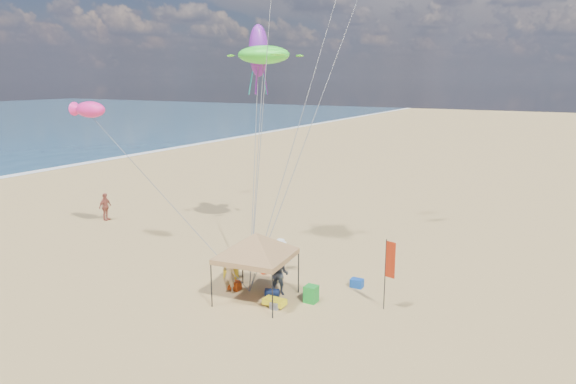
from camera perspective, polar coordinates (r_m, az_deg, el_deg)
name	(u,v)px	position (r m, az deg, el deg)	size (l,w,h in m)	color
ground	(253,299)	(22.55, -3.79, -11.42)	(280.00, 280.00, 0.00)	tan
canopy_tent	(256,235)	(21.53, -3.50, -4.68)	(5.39, 5.39, 3.34)	black
feather_flag	(389,264)	(21.12, 10.83, -7.60)	(0.44, 0.13, 2.91)	black
cooler_red	(234,285)	(23.47, -5.82, -9.98)	(0.54, 0.38, 0.38)	#AC3B0D
cooler_blue	(357,283)	(23.79, 7.43, -9.71)	(0.54, 0.38, 0.38)	#13449F
bag_navy	(272,293)	(22.64, -1.72, -10.81)	(0.36, 0.36, 0.60)	#0B1634
bag_orange	(267,269)	(25.22, -2.27, -8.33)	(0.36, 0.36, 0.60)	red
chair_green	(311,294)	(22.11, 2.51, -10.92)	(0.50, 0.50, 0.70)	#198929
chair_yellow	(231,271)	(24.65, -6.17, -8.47)	(0.50, 0.50, 0.70)	gold
crate_grey	(275,306)	(21.56, -1.42, -12.14)	(0.34, 0.30, 0.28)	slate
beach_cart	(275,302)	(21.76, -1.46, -11.74)	(0.90, 0.50, 0.24)	yellow
person_near_a	(229,275)	(23.00, -6.36, -8.83)	(0.58, 0.38, 1.60)	tan
person_near_b	(279,274)	(22.59, -1.02, -8.84)	(0.89, 0.69, 1.83)	#333945
person_near_c	(281,254)	(25.36, -0.80, -6.74)	(1.02, 0.59, 1.59)	silver
person_far_a	(105,207)	(36.00, -19.10, -1.50)	(1.06, 0.44, 1.80)	#AA5341
turtle_kite	(264,55)	(27.63, -2.65, 14.56)	(2.77, 2.21, 0.92)	#3FFF36
fish_kite	(90,110)	(29.98, -20.53, 8.33)	(1.94, 0.97, 0.86)	#FE268C
squid_kite	(258,51)	(28.57, -3.20, 14.97)	(1.03, 1.03, 2.67)	purple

